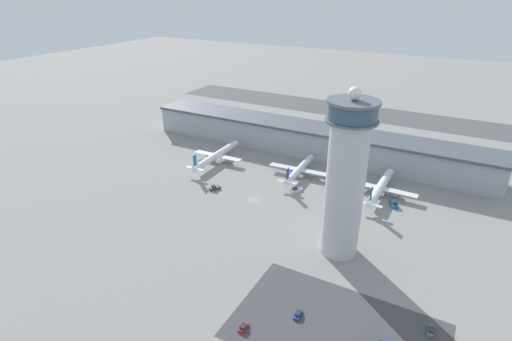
# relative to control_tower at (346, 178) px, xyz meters

# --- Properties ---
(ground_plane) EXTENTS (1000.00, 1000.00, 0.00)m
(ground_plane) POSITION_rel_control_tower_xyz_m (-49.56, 19.66, -32.32)
(ground_plane) COLOR gray
(terminal_building) EXTENTS (216.23, 25.00, 17.88)m
(terminal_building) POSITION_rel_control_tower_xyz_m (-49.56, 89.66, -23.28)
(terminal_building) COLOR #A3A8B2
(terminal_building) RESTS_ON ground
(runway_strip) EXTENTS (324.34, 44.00, 0.01)m
(runway_strip) POSITION_rel_control_tower_xyz_m (-49.56, 193.53, -32.32)
(runway_strip) COLOR #515154
(runway_strip) RESTS_ON ground
(control_tower) EXTENTS (18.43, 18.43, 65.97)m
(control_tower) POSITION_rel_control_tower_xyz_m (0.00, 0.00, 0.00)
(control_tower) COLOR #BCBCC1
(control_tower) RESTS_ON ground
(parking_lot_surface) EXTENTS (64.00, 40.00, 0.01)m
(parking_lot_surface) POSITION_rel_control_tower_xyz_m (12.75, -39.81, -32.32)
(parking_lot_surface) COLOR #424247
(parking_lot_surface) RESTS_ON ground
(airplane_gate_alpha) EXTENTS (30.98, 45.71, 12.68)m
(airplane_gate_alpha) POSITION_rel_control_tower_xyz_m (-91.57, 49.54, -28.03)
(airplane_gate_alpha) COLOR white
(airplane_gate_alpha) RESTS_ON ground
(airplane_gate_bravo) EXTENTS (35.78, 38.02, 11.96)m
(airplane_gate_bravo) POSITION_rel_control_tower_xyz_m (-40.67, 55.41, -28.24)
(airplane_gate_bravo) COLOR silver
(airplane_gate_bravo) RESTS_ON ground
(airplane_gate_charlie) EXTENTS (36.22, 41.40, 13.13)m
(airplane_gate_charlie) POSITION_rel_control_tower_xyz_m (3.47, 54.73, -28.23)
(airplane_gate_charlie) COLOR white
(airplane_gate_charlie) RESTS_ON ground
(service_truck_catering) EXTENTS (5.27, 7.18, 2.57)m
(service_truck_catering) POSITION_rel_control_tower_xyz_m (-34.99, 37.73, -31.43)
(service_truck_catering) COLOR black
(service_truck_catering) RESTS_ON ground
(service_truck_fuel) EXTENTS (5.08, 6.38, 2.43)m
(service_truck_fuel) POSITION_rel_control_tower_xyz_m (-72.77, 19.52, -31.48)
(service_truck_fuel) COLOR black
(service_truck_fuel) RESTS_ON ground
(service_truck_baggage) EXTENTS (8.27, 7.22, 3.01)m
(service_truck_baggage) POSITION_rel_control_tower_xyz_m (-13.85, 35.14, -31.27)
(service_truck_baggage) COLOR black
(service_truck_baggage) RESTS_ON ground
(service_truck_water) EXTENTS (5.69, 7.19, 2.57)m
(service_truck_water) POSITION_rel_control_tower_xyz_m (12.19, 47.06, -31.43)
(service_truck_water) COLOR black
(service_truck_water) RESTS_ON ground
(car_white_wagon) EXTENTS (1.95, 4.18, 1.59)m
(car_white_wagon) POSITION_rel_control_tower_xyz_m (-12.80, -52.97, -31.70)
(car_white_wagon) COLOR black
(car_white_wagon) RESTS_ON ground
(car_navy_sedan) EXTENTS (1.91, 4.39, 1.45)m
(car_navy_sedan) POSITION_rel_control_tower_xyz_m (-0.13, -39.99, -31.76)
(car_navy_sedan) COLOR black
(car_navy_sedan) RESTS_ON ground
(car_grey_coupe) EXTENTS (1.94, 4.81, 1.55)m
(car_grey_coupe) POSITION_rel_control_tower_xyz_m (38.08, -26.47, -31.72)
(car_grey_coupe) COLOR black
(car_grey_coupe) RESTS_ON ground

